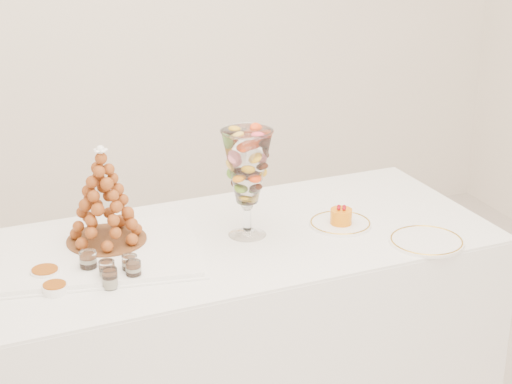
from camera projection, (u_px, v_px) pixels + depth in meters
name	position (u px, v px, depth m)	size (l,w,h in m)	color
buffet_table	(207.00, 340.00, 3.13)	(2.10, 0.91, 0.79)	white
lace_tray	(97.00, 253.00, 2.88)	(0.65, 0.49, 0.02)	white
macaron_vase	(247.00, 168.00, 2.96)	(0.18, 0.18, 0.39)	white
cake_plate	(340.00, 224.00, 3.13)	(0.23, 0.23, 0.01)	white
spare_plate	(426.00, 241.00, 2.98)	(0.26, 0.26, 0.01)	white
verrine_a	(88.00, 263.00, 2.75)	(0.06, 0.06, 0.08)	white
verrine_b	(107.00, 271.00, 2.70)	(0.05, 0.05, 0.07)	white
verrine_c	(130.00, 265.00, 2.74)	(0.05, 0.05, 0.07)	white
verrine_d	(110.00, 278.00, 2.66)	(0.05, 0.05, 0.07)	white
verrine_e	(134.00, 271.00, 2.70)	(0.05, 0.05, 0.07)	white
ramekin_back	(45.00, 274.00, 2.73)	(0.09, 0.09, 0.03)	white
ramekin_front	(55.00, 289.00, 2.64)	(0.08, 0.08, 0.03)	white
croquembouche	(104.00, 195.00, 2.89)	(0.28, 0.28, 0.34)	brown
mousse_cake	(341.00, 216.00, 3.10)	(0.08, 0.08, 0.07)	orange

